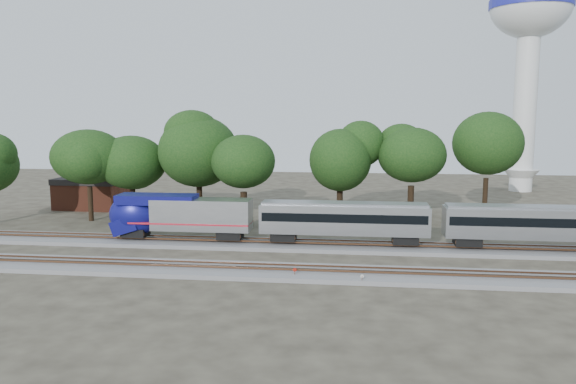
{
  "coord_description": "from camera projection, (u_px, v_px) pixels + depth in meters",
  "views": [
    {
      "loc": [
        10.45,
        -50.5,
        13.8
      ],
      "look_at": [
        3.84,
        5.0,
        5.9
      ],
      "focal_mm": 35.0,
      "sensor_mm": 36.0,
      "label": 1
    }
  ],
  "objects": [
    {
      "name": "tree_1",
      "position": [
        88.0,
        157.0,
        71.21
      ],
      "size": [
        8.4,
        8.4,
        11.84
      ],
      "color": "black",
      "rests_on": "ground"
    },
    {
      "name": "brick_building",
      "position": [
        92.0,
        193.0,
        81.8
      ],
      "size": [
        9.57,
        6.91,
        4.49
      ],
      "rotation": [
        0.0,
        0.0,
        -0.03
      ],
      "color": "brown",
      "rests_on": "ground"
    },
    {
      "name": "tree_2",
      "position": [
        131.0,
        162.0,
        72.31
      ],
      "size": [
        7.6,
        7.6,
        10.72
      ],
      "color": "black",
      "rests_on": "ground"
    },
    {
      "name": "water_tower",
      "position": [
        530.0,
        29.0,
        96.18
      ],
      "size": [
        13.72,
        13.72,
        37.97
      ],
      "color": "silver",
      "rests_on": "ground"
    },
    {
      "name": "tree_4",
      "position": [
        243.0,
        162.0,
        67.38
      ],
      "size": [
        8.13,
        8.13,
        11.47
      ],
      "color": "black",
      "rests_on": "ground"
    },
    {
      "name": "ground",
      "position": [
        241.0,
        261.0,
        52.81
      ],
      "size": [
        160.0,
        160.0,
        0.0
      ],
      "primitive_type": "plane",
      "color": "#383328",
      "rests_on": "ground"
    },
    {
      "name": "tree_5",
      "position": [
        340.0,
        160.0,
        71.96
      ],
      "size": [
        7.93,
        7.93,
        11.18
      ],
      "color": "black",
      "rests_on": "ground"
    },
    {
      "name": "track_far",
      "position": [
        253.0,
        244.0,
        58.68
      ],
      "size": [
        160.0,
        5.0,
        0.73
      ],
      "color": "slate",
      "rests_on": "ground"
    },
    {
      "name": "switch_stand_red",
      "position": [
        295.0,
        272.0,
        46.89
      ],
      "size": [
        0.3,
        0.1,
        0.94
      ],
      "rotation": [
        0.0,
        0.0,
        0.24
      ],
      "color": "#512D19",
      "rests_on": "ground"
    },
    {
      "name": "track_near",
      "position": [
        232.0,
        270.0,
        48.85
      ],
      "size": [
        160.0,
        5.0,
        0.73
      ],
      "color": "slate",
      "rests_on": "ground"
    },
    {
      "name": "tree_6",
      "position": [
        412.0,
        155.0,
        70.97
      ],
      "size": [
        8.65,
        8.65,
        12.19
      ],
      "color": "black",
      "rests_on": "ground"
    },
    {
      "name": "tree_3",
      "position": [
        198.0,
        152.0,
        71.35
      ],
      "size": [
        9.08,
        9.08,
        12.81
      ],
      "color": "black",
      "rests_on": "ground"
    },
    {
      "name": "switch_stand_white",
      "position": [
        362.0,
        278.0,
        45.21
      ],
      "size": [
        0.28,
        0.1,
        0.89
      ],
      "rotation": [
        0.0,
        0.0,
        0.27
      ],
      "color": "#512D19",
      "rests_on": "ground"
    },
    {
      "name": "tree_7",
      "position": [
        488.0,
        143.0,
        72.98
      ],
      "size": [
        10.03,
        10.03,
        14.14
      ],
      "color": "black",
      "rests_on": "ground"
    },
    {
      "name": "switch_lever",
      "position": [
        312.0,
        279.0,
        46.57
      ],
      "size": [
        0.51,
        0.31,
        0.3
      ],
      "primitive_type": "cube",
      "rotation": [
        0.0,
        0.0,
        0.02
      ],
      "color": "#512D19",
      "rests_on": "ground"
    }
  ]
}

